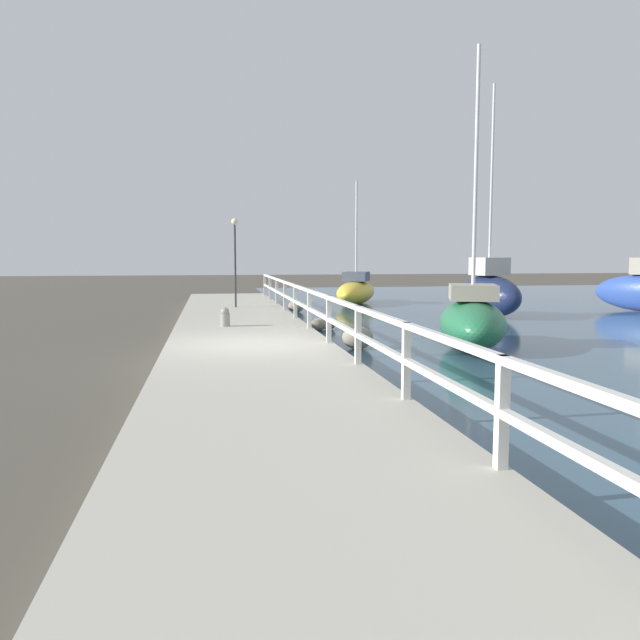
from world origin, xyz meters
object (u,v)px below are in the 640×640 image
Objects in this scene: dock_lamp at (235,244)px; mooring_bollard at (225,317)px; sailboat_navy at (489,293)px; sailboat_yellow at (356,291)px; sailboat_green at (472,321)px.

mooring_bollard is at bearing -94.80° from dock_lamp.
sailboat_navy is 7.57m from sailboat_yellow.
sailboat_yellow is (6.23, 11.42, -0.00)m from mooring_bollard.
sailboat_green is (-0.37, -13.89, 0.06)m from sailboat_yellow.
sailboat_navy is at bearing 25.81° from mooring_bollard.
sailboat_green is at bearing -22.87° from mooring_bollard.
mooring_bollard is 6.55m from dock_lamp.
mooring_bollard is at bearing 176.18° from sailboat_green.
sailboat_green is (5.85, -2.47, 0.05)m from mooring_bollard.
sailboat_yellow is at bearing 42.42° from dock_lamp.
sailboat_green is (5.33, -8.67, -1.97)m from dock_lamp.
sailboat_green is (-3.72, -7.10, -0.22)m from sailboat_navy.
sailboat_navy is 1.47× the size of sailboat_yellow.
dock_lamp is at bearing -114.76° from sailboat_yellow.
mooring_bollard is 6.35m from sailboat_green.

